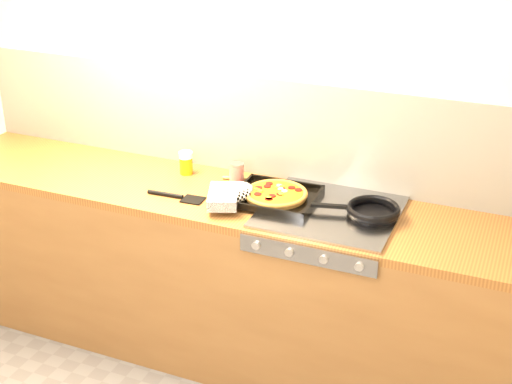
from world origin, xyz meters
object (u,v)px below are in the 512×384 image
at_px(frying_pan, 372,211).
at_px(juice_glass, 186,163).
at_px(tomato_can, 237,173).
at_px(pizza_on_tray, 262,195).

relative_size(frying_pan, juice_glass, 3.56).
height_order(frying_pan, tomato_can, tomato_can).
height_order(frying_pan, juice_glass, juice_glass).
bearing_deg(frying_pan, pizza_on_tray, -174.97).
xyz_separation_m(pizza_on_tray, frying_pan, (0.51, 0.04, -0.01)).
relative_size(tomato_can, juice_glass, 0.89).
distance_m(pizza_on_tray, tomato_can, 0.25).
bearing_deg(tomato_can, pizza_on_tray, -38.87).
bearing_deg(pizza_on_tray, tomato_can, 141.13).
bearing_deg(tomato_can, juice_glass, 178.85).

